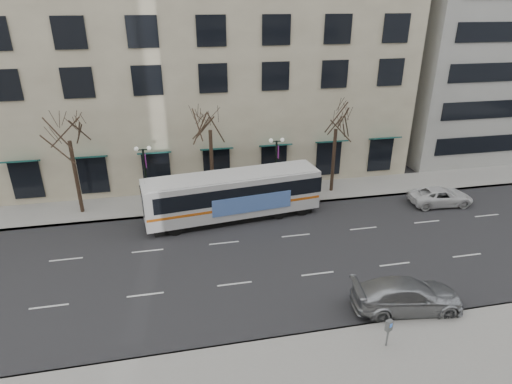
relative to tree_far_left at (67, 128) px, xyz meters
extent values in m
plane|color=black|center=(10.00, -8.80, -6.70)|extent=(160.00, 160.00, 0.00)
cube|color=gray|center=(15.00, 0.20, -6.62)|extent=(80.00, 4.00, 0.15)
cube|color=tan|center=(8.00, 12.20, 5.30)|extent=(40.00, 20.00, 24.00)
cylinder|color=black|center=(0.00, 0.00, -3.83)|extent=(0.28, 0.28, 5.74)
cylinder|color=black|center=(10.00, 0.00, -3.72)|extent=(0.28, 0.28, 5.95)
cylinder|color=black|center=(20.00, 0.00, -3.97)|extent=(0.28, 0.28, 5.46)
cylinder|color=black|center=(5.00, -0.60, -4.20)|extent=(0.16, 0.16, 5.00)
cylinder|color=black|center=(5.00, -0.60, -6.55)|extent=(0.36, 0.36, 0.30)
cube|color=black|center=(5.00, -0.60, -1.75)|extent=(0.90, 0.06, 0.06)
sphere|color=silver|center=(4.55, -0.60, -1.65)|extent=(0.32, 0.32, 0.32)
sphere|color=silver|center=(5.45, -0.60, -1.65)|extent=(0.32, 0.32, 0.32)
cube|color=#822280|center=(5.12, -0.60, -2.60)|extent=(0.04, 0.45, 1.00)
cylinder|color=black|center=(15.00, -0.60, -4.20)|extent=(0.16, 0.16, 5.00)
cylinder|color=black|center=(15.00, -0.60, -6.55)|extent=(0.36, 0.36, 0.30)
cube|color=black|center=(15.00, -0.60, -1.75)|extent=(0.90, 0.06, 0.06)
sphere|color=silver|center=(14.55, -0.60, -1.65)|extent=(0.32, 0.32, 0.32)
sphere|color=silver|center=(15.45, -0.60, -1.65)|extent=(0.32, 0.32, 0.32)
cube|color=#822280|center=(15.12, -0.60, -2.60)|extent=(0.04, 0.45, 1.00)
cube|color=silver|center=(11.15, -3.00, -4.75)|extent=(13.02, 4.28, 2.93)
cube|color=black|center=(11.15, -3.00, -6.41)|extent=(11.96, 3.83, 0.48)
cube|color=black|center=(11.47, -2.96, -4.30)|extent=(12.52, 4.26, 1.17)
cube|color=#C65A12|center=(11.15, -3.00, -5.26)|extent=(12.90, 4.30, 0.19)
cube|color=#5379CA|center=(12.38, -4.28, -5.05)|extent=(5.82, 0.77, 1.28)
cube|color=silver|center=(11.15, -3.00, -3.26)|extent=(12.35, 3.93, 0.09)
cylinder|color=black|center=(6.85, -4.75, -6.17)|extent=(1.09, 0.42, 1.06)
cylinder|color=black|center=(6.56, -2.32, -6.17)|extent=(1.09, 0.42, 1.06)
cylinder|color=black|center=(14.47, -3.83, -6.17)|extent=(1.09, 0.42, 1.06)
cylinder|color=black|center=(14.17, -1.40, -6.17)|extent=(1.09, 0.42, 1.06)
cylinder|color=black|center=(16.37, -3.60, -6.17)|extent=(1.09, 0.42, 1.06)
cylinder|color=black|center=(16.08, -1.17, -6.17)|extent=(1.09, 0.42, 1.06)
imported|color=#9EA1A6|center=(18.51, -15.00, -5.86)|extent=(6.02, 3.06, 1.68)
imported|color=silver|center=(27.62, -4.00, -6.01)|extent=(5.08, 2.63, 1.37)
cylinder|color=slate|center=(16.19, -17.38, -6.04)|extent=(0.09, 0.09, 1.01)
cube|color=slate|center=(16.19, -17.38, -5.37)|extent=(0.37, 0.30, 0.56)
cube|color=blue|center=(16.16, -17.47, -5.30)|extent=(0.15, 0.08, 0.20)
camera|label=1|loc=(7.20, -31.11, 8.25)|focal=30.00mm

